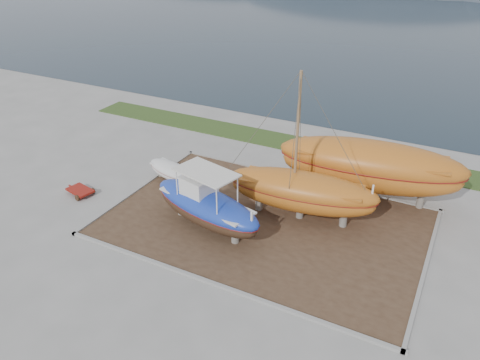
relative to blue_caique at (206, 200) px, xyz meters
The scene contains 10 objects.
ground 3.88m from the blue_caique, 35.86° to the right, with size 140.00×140.00×0.00m, color gray.
dirt_patch 3.88m from the blue_caique, 36.35° to the left, with size 18.00×12.00×0.06m, color #422D1E.
curb_frame 3.86m from the blue_caique, 36.35° to the left, with size 18.60×12.60×0.15m, color gray, non-canonical shape.
grass_strip 13.92m from the blue_caique, 78.53° to the left, with size 44.00×3.00×0.08m, color #284219.
sea 68.10m from the blue_caique, 87.69° to the left, with size 260.00×100.00×0.04m, color #1A2934, non-canonical shape.
blue_caique is the anchor object (origin of this frame).
white_dinghy 6.37m from the blue_caique, 143.66° to the left, with size 4.11×1.54×1.24m, color silver, non-canonical shape.
orange_sailboat 6.18m from the blue_caique, 38.49° to the left, with size 8.97×2.64×8.88m, color #AF5F1B, non-canonical shape.
orange_bare_hull 10.52m from the blue_caique, 46.13° to the left, with size 11.53×3.46×3.78m, color #AF5F1B, non-canonical shape.
red_trailer 9.54m from the blue_caique, behind, with size 2.61×1.30×0.37m, color maroon, non-canonical shape.
Camera 1 is at (9.38, -17.19, 15.44)m, focal length 35.00 mm.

